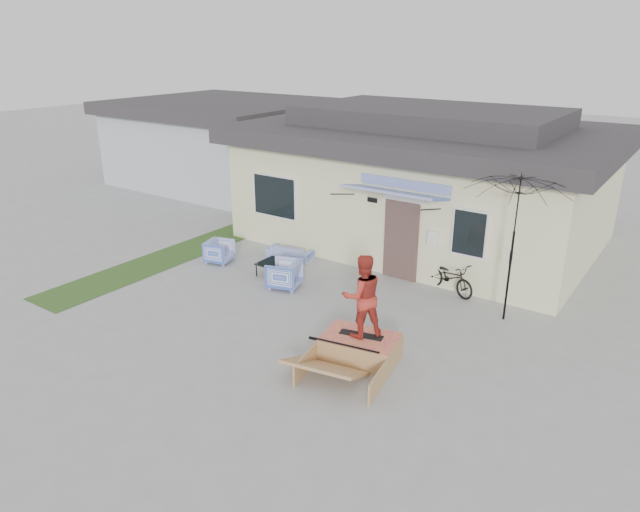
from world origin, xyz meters
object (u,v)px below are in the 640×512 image
Objects in this scene: skate_ramp at (360,347)px; loveseat at (290,250)px; patio_umbrella at (512,246)px; armchair_right at (284,273)px; coffee_table at (274,269)px; skater at (362,294)px; bicycle at (450,274)px; armchair_left at (219,250)px; skateboard at (361,334)px.

loveseat is at bearing 131.49° from skate_ramp.
loveseat is 0.51× the size of patio_umbrella.
loveseat is at bearing -163.95° from armchair_right.
skate_ramp reaches higher than coffee_table.
skater is (-0.01, 0.05, 1.13)m from skate_ramp.
skate_ramp is at bearing 132.63° from loveseat.
bicycle is at bearing 77.60° from skate_ramp.
loveseat is 5.89m from skater.
armchair_right is 0.41× the size of skate_ramp.
armchair_left is at bearing -115.08° from armchair_right.
loveseat is at bearing 177.48° from patio_umbrella.
loveseat is at bearing 109.35° from coffee_table.
bicycle is 0.58× the size of patio_umbrella.
armchair_right reaches higher than armchair_left.
patio_umbrella reaches higher than skateboard.
skater reaches higher than armchair_right.
skate_ramp is (4.12, -2.35, 0.06)m from coffee_table.
bicycle is (6.17, 1.80, 0.14)m from armchair_left.
loveseat is at bearing 128.67° from skateboard.
armchair_left is (-1.45, -1.39, 0.09)m from loveseat.
skate_ramp is at bearing -29.73° from coffee_table.
skateboard is at bearing -118.48° from patio_umbrella.
patio_umbrella is at bearing -96.91° from armchair_left.
skateboard is (4.11, -2.30, 0.33)m from coffee_table.
coffee_table is 4.86m from skater.
armchair_right is at bearing 138.23° from skateboard.
armchair_right is (1.15, -1.72, 0.13)m from loveseat.
armchair_right is 0.47× the size of skater.
skate_ramp is at bearing -125.39° from armchair_left.
bicycle is at bearing 176.00° from loveseat.
armchair_right is at bearing 140.81° from skate_ramp.
armchair_left is 1.90m from coffee_table.
skateboard is (-0.01, 0.05, 0.27)m from skate_ramp.
bicycle reaches higher than loveseat.
coffee_table is 0.39× the size of skate_ramp.
armchair_left reaches higher than coffee_table.
skater is (-0.17, -3.98, 0.89)m from bicycle.
patio_umbrella is at bearing 87.79° from armchair_right.
bicycle is 0.79× the size of skate_ramp.
skateboard reaches higher than skate_ramp.
loveseat is 0.88× the size of bicycle.
skateboard is (6.00, -2.19, 0.16)m from armchair_left.
armchair_right is 0.30× the size of patio_umbrella.
patio_umbrella is at bearing -168.10° from skater.
bicycle is (4.73, 0.41, 0.23)m from loveseat.
bicycle is at bearing -88.79° from armchair_left.
skateboard is 0.87m from skater.
bicycle is at bearing 156.93° from patio_umbrella.
skate_ramp is at bearing 43.15° from armchair_right.
armchair_left is 0.42× the size of skater.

